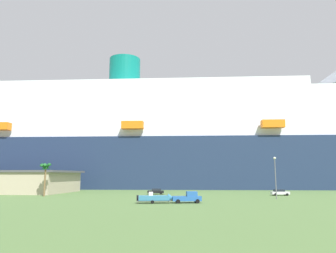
# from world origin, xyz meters

# --- Properties ---
(ground_plane) EXTENTS (600.00, 600.00, 0.00)m
(ground_plane) POSITION_xyz_m (0.00, 30.00, 0.00)
(ground_plane) COLOR #4C6B38
(cruise_ship) EXTENTS (263.20, 48.47, 62.77)m
(cruise_ship) POSITION_xyz_m (11.46, 63.08, 17.69)
(cruise_ship) COLOR #1E2D4C
(cruise_ship) RESTS_ON ground_plane
(pickup_truck) EXTENTS (5.87, 3.08, 2.20)m
(pickup_truck) POSITION_xyz_m (9.50, -8.97, 1.04)
(pickup_truck) COLOR #2659A5
(pickup_truck) RESTS_ON ground_plane
(small_boat_on_trailer) EXTENTS (8.12, 3.00, 2.15)m
(small_boat_on_trailer) POSITION_xyz_m (3.63, -10.07, 0.96)
(small_boat_on_trailer) COLOR #595960
(small_boat_on_trailer) RESTS_ON ground_plane
(palm_tree) EXTENTS (2.93, 3.01, 8.44)m
(palm_tree) POSITION_xyz_m (-27.60, 6.71, 6.94)
(palm_tree) COLOR brown
(palm_tree) RESTS_ON ground_plane
(street_lamp) EXTENTS (0.56, 0.56, 9.44)m
(street_lamp) POSITION_xyz_m (28.83, 2.41, 6.01)
(street_lamp) COLOR slate
(street_lamp) RESTS_ON ground_plane
(parked_car_black_coupe) EXTENTS (4.67, 2.29, 1.58)m
(parked_car_black_coupe) POSITION_xyz_m (-0.48, 17.85, 0.83)
(parked_car_black_coupe) COLOR black
(parked_car_black_coupe) RESTS_ON ground_plane
(parked_car_blue_suv) EXTENTS (4.91, 2.70, 1.58)m
(parked_car_blue_suv) POSITION_xyz_m (-32.68, 16.54, 0.83)
(parked_car_blue_suv) COLOR #264C99
(parked_car_blue_suv) RESTS_ON ground_plane
(parked_car_silver_sedan) EXTENTS (4.79, 2.39, 1.58)m
(parked_car_silver_sedan) POSITION_xyz_m (32.77, 15.83, 0.83)
(parked_car_silver_sedan) COLOR silver
(parked_car_silver_sedan) RESTS_ON ground_plane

